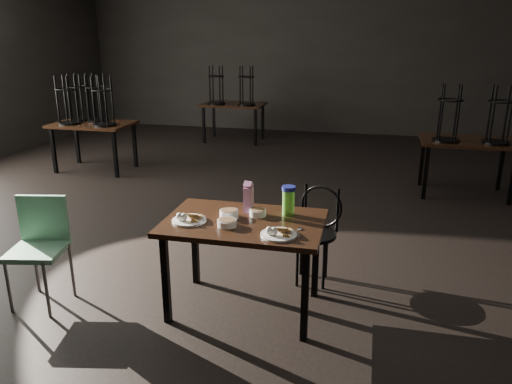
% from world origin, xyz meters
% --- Properties ---
extents(room, '(12.00, 12.04, 3.22)m').
position_xyz_m(room, '(-0.06, 0.01, 2.33)').
color(room, black).
rests_on(room, ground).
extents(main_table, '(1.20, 0.80, 0.75)m').
position_xyz_m(main_table, '(0.37, -1.43, 0.67)').
color(main_table, black).
rests_on(main_table, ground).
extents(plate_left, '(0.26, 0.26, 0.08)m').
position_xyz_m(plate_left, '(-0.03, -1.54, 0.77)').
color(plate_left, white).
rests_on(plate_left, main_table).
extents(plate_right, '(0.26, 0.26, 0.08)m').
position_xyz_m(plate_right, '(0.67, -1.66, 0.77)').
color(plate_right, white).
rests_on(plate_right, main_table).
extents(bowl_near, '(0.14, 0.14, 0.06)m').
position_xyz_m(bowl_near, '(0.24, -1.39, 0.78)').
color(bowl_near, white).
rests_on(bowl_near, main_table).
extents(bowl_far, '(0.13, 0.13, 0.05)m').
position_xyz_m(bowl_far, '(0.44, -1.31, 0.78)').
color(bowl_far, white).
rests_on(bowl_far, main_table).
extents(bowl_big, '(0.14, 0.14, 0.05)m').
position_xyz_m(bowl_big, '(0.27, -1.57, 0.78)').
color(bowl_big, white).
rests_on(bowl_big, main_table).
extents(juice_carton, '(0.07, 0.07, 0.26)m').
position_xyz_m(juice_carton, '(0.36, -1.26, 0.87)').
color(juice_carton, '#981B6E').
rests_on(juice_carton, main_table).
extents(water_bottle, '(0.12, 0.12, 0.23)m').
position_xyz_m(water_bottle, '(0.67, -1.24, 0.87)').
color(water_bottle, '#6FD43E').
rests_on(water_bottle, main_table).
extents(spoon, '(0.05, 0.17, 0.01)m').
position_xyz_m(spoon, '(0.80, -1.52, 0.75)').
color(spoon, silver).
rests_on(spoon, main_table).
extents(bentwood_chair, '(0.43, 0.43, 0.84)m').
position_xyz_m(bentwood_chair, '(0.85, -0.80, 0.50)').
color(bentwood_chair, black).
rests_on(bentwood_chair, ground).
extents(school_chair, '(0.47, 0.47, 0.87)m').
position_xyz_m(school_chair, '(-1.25, -1.67, 0.52)').
color(school_chair, '#71AF88').
rests_on(school_chair, ground).
extents(bg_table_left, '(1.20, 0.80, 1.48)m').
position_xyz_m(bg_table_left, '(-2.99, 2.07, 0.80)').
color(bg_table_left, black).
rests_on(bg_table_left, ground).
extents(bg_table_right, '(1.20, 0.80, 1.48)m').
position_xyz_m(bg_table_right, '(2.50, 2.02, 0.75)').
color(bg_table_right, black).
rests_on(bg_table_right, ground).
extents(bg_table_far, '(1.20, 0.80, 1.48)m').
position_xyz_m(bg_table_far, '(-1.42, 4.62, 0.75)').
color(bg_table_far, black).
rests_on(bg_table_far, ground).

